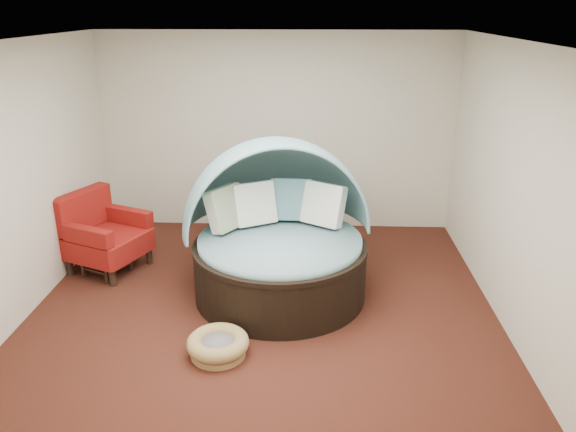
{
  "coord_description": "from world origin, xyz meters",
  "views": [
    {
      "loc": [
        0.51,
        -5.37,
        3.11
      ],
      "look_at": [
        0.24,
        0.6,
        0.86
      ],
      "focal_mm": 35.0,
      "sensor_mm": 36.0,
      "label": 1
    }
  ],
  "objects_px": {
    "canopy_daybed": "(278,224)",
    "pet_basket": "(218,345)",
    "side_table": "(105,251)",
    "red_armchair": "(103,235)"
  },
  "relations": [
    {
      "from": "side_table",
      "to": "red_armchair",
      "type": "bearing_deg",
      "value": 111.2
    },
    {
      "from": "canopy_daybed",
      "to": "red_armchair",
      "type": "xyz_separation_m",
      "value": [
        -2.2,
        0.49,
        -0.37
      ]
    },
    {
      "from": "pet_basket",
      "to": "side_table",
      "type": "height_order",
      "value": "side_table"
    },
    {
      "from": "canopy_daybed",
      "to": "side_table",
      "type": "height_order",
      "value": "canopy_daybed"
    },
    {
      "from": "canopy_daybed",
      "to": "pet_basket",
      "type": "bearing_deg",
      "value": -123.66
    },
    {
      "from": "side_table",
      "to": "canopy_daybed",
      "type": "bearing_deg",
      "value": -8.89
    },
    {
      "from": "pet_basket",
      "to": "red_armchair",
      "type": "bearing_deg",
      "value": 133.45
    },
    {
      "from": "canopy_daybed",
      "to": "pet_basket",
      "type": "height_order",
      "value": "canopy_daybed"
    },
    {
      "from": "red_armchair",
      "to": "side_table",
      "type": "bearing_deg",
      "value": -45.99
    },
    {
      "from": "pet_basket",
      "to": "side_table",
      "type": "distance_m",
      "value": 2.34
    }
  ]
}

